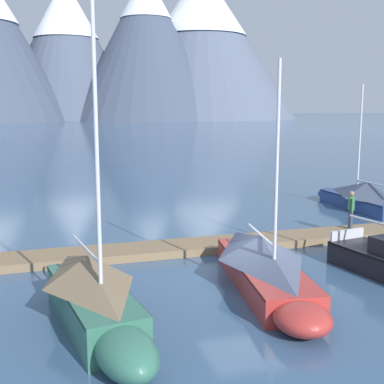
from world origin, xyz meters
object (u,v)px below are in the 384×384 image
sailboat_second_berth (96,299)px  person_on_dock (351,207)px  sailboat_far_berth (361,196)px  sailboat_mid_dock_port (266,267)px

sailboat_second_berth → person_on_dock: (11.76, 6.63, 0.42)m
sailboat_far_berth → person_on_dock: (-3.89, -4.90, 0.51)m
person_on_dock → sailboat_second_berth: bearing=-150.6°
sailboat_second_berth → sailboat_far_berth: 19.44m
sailboat_mid_dock_port → person_on_dock: 8.23m
sailboat_second_berth → sailboat_far_berth: sailboat_second_berth is taller
sailboat_mid_dock_port → person_on_dock: bearing=38.8°
sailboat_second_berth → person_on_dock: bearing=29.4°
sailboat_mid_dock_port → sailboat_far_berth: bearing=44.3°
sailboat_second_berth → person_on_dock: size_ratio=5.49×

